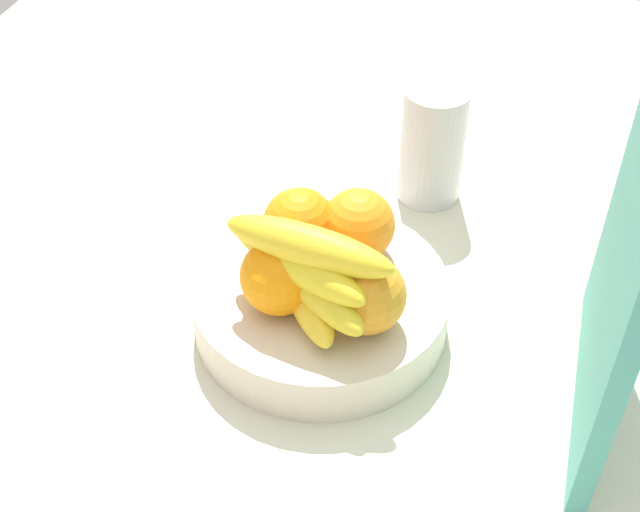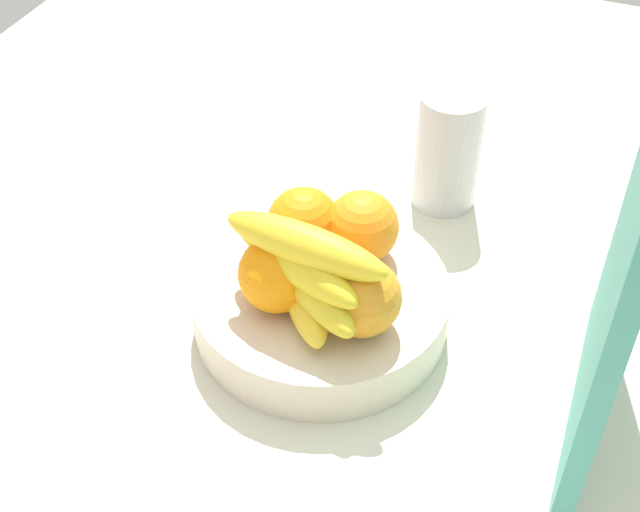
{
  "view_description": "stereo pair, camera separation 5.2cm",
  "coord_description": "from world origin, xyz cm",
  "px_view_note": "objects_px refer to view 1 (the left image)",
  "views": [
    {
      "loc": [
        58.34,
        18.84,
        68.93
      ],
      "look_at": [
        -3.81,
        -0.06,
        9.53
      ],
      "focal_mm": 49.93,
      "sensor_mm": 36.0,
      "label": 1
    },
    {
      "loc": [
        56.62,
        23.79,
        68.93
      ],
      "look_at": [
        -3.81,
        -0.06,
        9.53
      ],
      "focal_mm": 49.93,
      "sensor_mm": 36.0,
      "label": 2
    }
  ],
  "objects_px": {
    "orange_center": "(278,278)",
    "thermos_tumbler": "(432,144)",
    "banana_bunch": "(303,268)",
    "cutting_board": "(626,261)",
    "orange_front_right": "(300,225)",
    "orange_front_left": "(358,225)",
    "fruit_bowl": "(320,304)",
    "orange_back_left": "(366,295)"
  },
  "relations": [
    {
      "from": "orange_front_left",
      "to": "banana_bunch",
      "type": "relative_size",
      "value": 0.42
    },
    {
      "from": "thermos_tumbler",
      "to": "cutting_board",
      "type": "bearing_deg",
      "value": 38.34
    },
    {
      "from": "orange_center",
      "to": "cutting_board",
      "type": "height_order",
      "value": "cutting_board"
    },
    {
      "from": "orange_front_left",
      "to": "orange_front_right",
      "type": "bearing_deg",
      "value": -73.86
    },
    {
      "from": "fruit_bowl",
      "to": "orange_front_right",
      "type": "bearing_deg",
      "value": -140.1
    },
    {
      "from": "orange_front_left",
      "to": "cutting_board",
      "type": "distance_m",
      "value": 0.28
    },
    {
      "from": "orange_front_left",
      "to": "cutting_board",
      "type": "bearing_deg",
      "value": 72.96
    },
    {
      "from": "fruit_bowl",
      "to": "orange_back_left",
      "type": "xyz_separation_m",
      "value": [
        0.04,
        0.06,
        0.07
      ]
    },
    {
      "from": "fruit_bowl",
      "to": "orange_back_left",
      "type": "bearing_deg",
      "value": 56.47
    },
    {
      "from": "orange_back_left",
      "to": "banana_bunch",
      "type": "relative_size",
      "value": 0.42
    },
    {
      "from": "orange_front_right",
      "to": "thermos_tumbler",
      "type": "xyz_separation_m",
      "value": [
        -0.21,
        0.1,
        -0.02
      ]
    },
    {
      "from": "cutting_board",
      "to": "thermos_tumbler",
      "type": "xyz_separation_m",
      "value": [
        -0.27,
        -0.21,
        -0.11
      ]
    },
    {
      "from": "fruit_bowl",
      "to": "banana_bunch",
      "type": "height_order",
      "value": "banana_bunch"
    },
    {
      "from": "fruit_bowl",
      "to": "orange_center",
      "type": "relative_size",
      "value": 3.44
    },
    {
      "from": "fruit_bowl",
      "to": "orange_back_left",
      "type": "distance_m",
      "value": 0.1
    },
    {
      "from": "fruit_bowl",
      "to": "banana_bunch",
      "type": "relative_size",
      "value": 1.44
    },
    {
      "from": "banana_bunch",
      "to": "cutting_board",
      "type": "bearing_deg",
      "value": 93.02
    },
    {
      "from": "fruit_bowl",
      "to": "thermos_tumbler",
      "type": "height_order",
      "value": "thermos_tumbler"
    },
    {
      "from": "orange_center",
      "to": "thermos_tumbler",
      "type": "xyz_separation_m",
      "value": [
        -0.29,
        0.09,
        -0.02
      ]
    },
    {
      "from": "orange_front_left",
      "to": "orange_back_left",
      "type": "distance_m",
      "value": 0.1
    },
    {
      "from": "fruit_bowl",
      "to": "banana_bunch",
      "type": "distance_m",
      "value": 0.09
    },
    {
      "from": "cutting_board",
      "to": "orange_front_right",
      "type": "bearing_deg",
      "value": -102.01
    },
    {
      "from": "orange_front_right",
      "to": "thermos_tumbler",
      "type": "height_order",
      "value": "thermos_tumbler"
    },
    {
      "from": "orange_front_right",
      "to": "orange_back_left",
      "type": "height_order",
      "value": "same"
    },
    {
      "from": "orange_center",
      "to": "thermos_tumbler",
      "type": "relative_size",
      "value": 0.52
    },
    {
      "from": "orange_front_right",
      "to": "orange_back_left",
      "type": "relative_size",
      "value": 1.0
    },
    {
      "from": "orange_front_left",
      "to": "cutting_board",
      "type": "height_order",
      "value": "cutting_board"
    },
    {
      "from": "orange_front_right",
      "to": "cutting_board",
      "type": "relative_size",
      "value": 0.21
    },
    {
      "from": "orange_center",
      "to": "cutting_board",
      "type": "relative_size",
      "value": 0.21
    },
    {
      "from": "fruit_bowl",
      "to": "orange_back_left",
      "type": "height_order",
      "value": "orange_back_left"
    },
    {
      "from": "fruit_bowl",
      "to": "cutting_board",
      "type": "distance_m",
      "value": 0.32
    },
    {
      "from": "orange_front_left",
      "to": "orange_back_left",
      "type": "relative_size",
      "value": 1.0
    },
    {
      "from": "orange_front_right",
      "to": "banana_bunch",
      "type": "xyz_separation_m",
      "value": [
        0.08,
        0.03,
        0.01
      ]
    },
    {
      "from": "orange_front_left",
      "to": "fruit_bowl",
      "type": "bearing_deg",
      "value": -21.83
    },
    {
      "from": "fruit_bowl",
      "to": "orange_back_left",
      "type": "relative_size",
      "value": 3.44
    },
    {
      "from": "orange_back_left",
      "to": "cutting_board",
      "type": "relative_size",
      "value": 0.21
    },
    {
      "from": "fruit_bowl",
      "to": "orange_front_left",
      "type": "relative_size",
      "value": 3.44
    },
    {
      "from": "orange_front_left",
      "to": "orange_center",
      "type": "relative_size",
      "value": 1.0
    },
    {
      "from": "orange_back_left",
      "to": "cutting_board",
      "type": "distance_m",
      "value": 0.24
    },
    {
      "from": "orange_back_left",
      "to": "banana_bunch",
      "type": "height_order",
      "value": "banana_bunch"
    },
    {
      "from": "orange_front_right",
      "to": "orange_center",
      "type": "relative_size",
      "value": 1.0
    },
    {
      "from": "orange_front_right",
      "to": "orange_center",
      "type": "distance_m",
      "value": 0.08
    }
  ]
}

